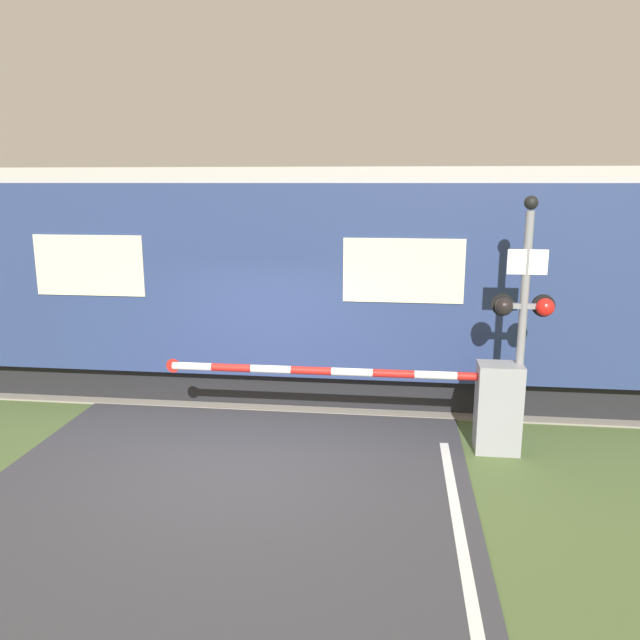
{
  "coord_description": "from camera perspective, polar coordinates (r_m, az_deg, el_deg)",
  "views": [
    {
      "loc": [
        1.99,
        -7.44,
        3.66
      ],
      "look_at": [
        0.9,
        1.48,
        1.66
      ],
      "focal_mm": 35.0,
      "sensor_mm": 36.0,
      "label": 1
    }
  ],
  "objects": [
    {
      "name": "signal_post",
      "position": [
        8.73,
        18.11,
        0.82
      ],
      "size": [
        0.83,
        0.26,
        3.49
      ],
      "color": "gray",
      "rests_on": "ground_plane"
    },
    {
      "name": "track_bed",
      "position": [
        11.76,
        -3.12,
        -5.52
      ],
      "size": [
        36.0,
        3.2,
        0.13
      ],
      "color": "gray",
      "rests_on": "ground_plane"
    },
    {
      "name": "train",
      "position": [
        11.13,
        7.51,
        3.76
      ],
      "size": [
        18.2,
        3.17,
        3.88
      ],
      "color": "black",
      "rests_on": "ground_plane"
    },
    {
      "name": "crossing_barrier",
      "position": [
        8.91,
        13.84,
        -7.31
      ],
      "size": [
        5.01,
        0.44,
        1.25
      ],
      "color": "gray",
      "rests_on": "ground_plane"
    },
    {
      "name": "ground_plane",
      "position": [
        8.53,
        -7.4,
        -13.01
      ],
      "size": [
        80.0,
        80.0,
        0.0
      ],
      "primitive_type": "plane",
      "color": "#4C6033"
    }
  ]
}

